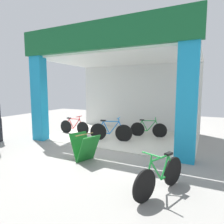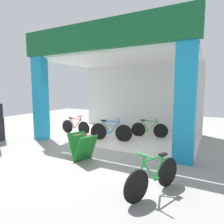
{
  "view_description": "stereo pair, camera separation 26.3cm",
  "coord_description": "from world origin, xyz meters",
  "px_view_note": "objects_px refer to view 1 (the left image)",
  "views": [
    {
      "loc": [
        3.19,
        -5.6,
        2.03
      ],
      "look_at": [
        0.0,
        0.93,
        1.15
      ],
      "focal_mm": 31.36,
      "sensor_mm": 36.0,
      "label": 1
    },
    {
      "loc": [
        3.42,
        -5.48,
        2.03
      ],
      "look_at": [
        0.0,
        0.93,
        1.15
      ],
      "focal_mm": 31.36,
      "sensor_mm": 36.0,
      "label": 2
    }
  ],
  "objects_px": {
    "bicycle_parked_0": "(160,176)",
    "sandwich_board_sign": "(85,147)",
    "bicycle_inside_0": "(148,129)",
    "bicycle_inside_2": "(111,131)",
    "bicycle_inside_1": "(74,127)"
  },
  "relations": [
    {
      "from": "bicycle_parked_0",
      "to": "sandwich_board_sign",
      "type": "xyz_separation_m",
      "value": [
        -2.29,
        0.81,
        0.04
      ]
    },
    {
      "from": "bicycle_inside_0",
      "to": "bicycle_inside_2",
      "type": "xyz_separation_m",
      "value": [
        -1.14,
        -1.25,
        0.04
      ]
    },
    {
      "from": "bicycle_parked_0",
      "to": "sandwich_board_sign",
      "type": "bearing_deg",
      "value": 160.44
    },
    {
      "from": "bicycle_inside_1",
      "to": "bicycle_inside_2",
      "type": "bearing_deg",
      "value": -8.42
    },
    {
      "from": "bicycle_inside_0",
      "to": "sandwich_board_sign",
      "type": "height_order",
      "value": "bicycle_inside_0"
    },
    {
      "from": "bicycle_inside_0",
      "to": "bicycle_inside_1",
      "type": "xyz_separation_m",
      "value": [
        -3.11,
        -0.96,
        -0.0
      ]
    },
    {
      "from": "bicycle_inside_0",
      "to": "bicycle_inside_1",
      "type": "bearing_deg",
      "value": -162.79
    },
    {
      "from": "bicycle_parked_0",
      "to": "sandwich_board_sign",
      "type": "relative_size",
      "value": 1.66
    },
    {
      "from": "bicycle_inside_0",
      "to": "sandwich_board_sign",
      "type": "distance_m",
      "value": 3.55
    },
    {
      "from": "bicycle_inside_2",
      "to": "sandwich_board_sign",
      "type": "xyz_separation_m",
      "value": [
        0.27,
        -2.19,
        0.01
      ]
    },
    {
      "from": "bicycle_inside_1",
      "to": "bicycle_inside_0",
      "type": "bearing_deg",
      "value": 17.21
    },
    {
      "from": "bicycle_parked_0",
      "to": "bicycle_inside_1",
      "type": "bearing_deg",
      "value": 143.94
    },
    {
      "from": "bicycle_inside_0",
      "to": "sandwich_board_sign",
      "type": "relative_size",
      "value": 1.72
    },
    {
      "from": "bicycle_inside_0",
      "to": "bicycle_inside_1",
      "type": "relative_size",
      "value": 0.99
    },
    {
      "from": "bicycle_parked_0",
      "to": "sandwich_board_sign",
      "type": "distance_m",
      "value": 2.43
    }
  ]
}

